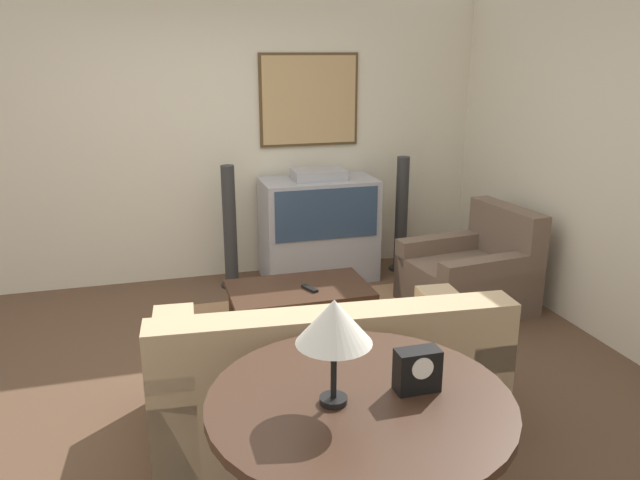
# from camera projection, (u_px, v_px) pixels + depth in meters

# --- Properties ---
(ground_plane) EXTENTS (12.00, 12.00, 0.00)m
(ground_plane) POSITION_uv_depth(u_px,v_px,m) (260.00, 376.00, 4.23)
(ground_plane) COLOR brown
(wall_back) EXTENTS (12.00, 0.10, 2.70)m
(wall_back) POSITION_uv_depth(u_px,v_px,m) (214.00, 136.00, 5.80)
(wall_back) COLOR beige
(wall_back) RESTS_ON ground_plane
(wall_right) EXTENTS (0.06, 12.00, 2.70)m
(wall_right) POSITION_uv_depth(u_px,v_px,m) (610.00, 161.00, 4.53)
(wall_right) COLOR beige
(wall_right) RESTS_ON ground_plane
(area_rug) EXTENTS (2.42, 1.49, 0.01)m
(area_rug) POSITION_uv_depth(u_px,v_px,m) (314.00, 329.00, 4.94)
(area_rug) COLOR #99704C
(area_rug) RESTS_ON ground_plane
(tv) EXTENTS (1.07, 0.57, 1.06)m
(tv) POSITION_uv_depth(u_px,v_px,m) (319.00, 228.00, 5.95)
(tv) COLOR #9E9EA3
(tv) RESTS_ON ground_plane
(couch) EXTENTS (2.00, 1.09, 0.85)m
(couch) POSITION_uv_depth(u_px,v_px,m) (324.00, 376.00, 3.61)
(couch) COLOR tan
(couch) RESTS_ON ground_plane
(armchair) EXTENTS (1.03, 0.93, 0.86)m
(armchair) POSITION_uv_depth(u_px,v_px,m) (471.00, 276.00, 5.31)
(armchair) COLOR brown
(armchair) RESTS_ON ground_plane
(coffee_table) EXTENTS (1.07, 0.64, 0.39)m
(coffee_table) POSITION_uv_depth(u_px,v_px,m) (299.00, 292.00, 4.78)
(coffee_table) COLOR #3D2619
(coffee_table) RESTS_ON ground_plane
(console_table) EXTENTS (1.22, 1.22, 0.81)m
(console_table) POSITION_uv_depth(u_px,v_px,m) (360.00, 413.00, 2.47)
(console_table) COLOR #3D2619
(console_table) RESTS_ON ground_plane
(table_lamp) EXTENTS (0.29, 0.29, 0.43)m
(table_lamp) POSITION_uv_depth(u_px,v_px,m) (334.00, 324.00, 2.32)
(table_lamp) COLOR black
(table_lamp) RESTS_ON console_table
(mantel_clock) EXTENTS (0.18, 0.10, 0.18)m
(mantel_clock) POSITION_uv_depth(u_px,v_px,m) (417.00, 370.00, 2.49)
(mantel_clock) COLOR black
(mantel_clock) RESTS_ON console_table
(remote) EXTENTS (0.10, 0.16, 0.02)m
(remote) POSITION_uv_depth(u_px,v_px,m) (310.00, 288.00, 4.71)
(remote) COLOR black
(remote) RESTS_ON coffee_table
(speaker_tower_left) EXTENTS (0.21, 0.21, 1.14)m
(speaker_tower_left) POSITION_uv_depth(u_px,v_px,m) (230.00, 230.00, 5.70)
(speaker_tower_left) COLOR black
(speaker_tower_left) RESTS_ON ground_plane
(speaker_tower_right) EXTENTS (0.21, 0.21, 1.14)m
(speaker_tower_right) POSITION_uv_depth(u_px,v_px,m) (401.00, 217.00, 6.15)
(speaker_tower_right) COLOR black
(speaker_tower_right) RESTS_ON ground_plane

